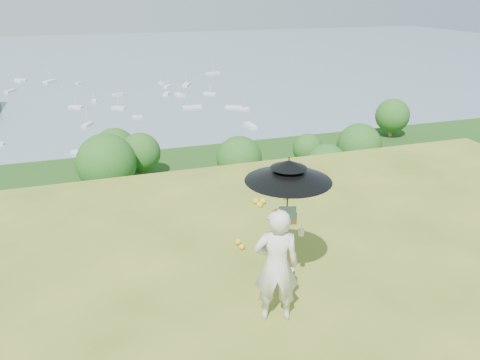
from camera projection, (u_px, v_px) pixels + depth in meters
name	position (u px, v px, depth m)	size (l,w,h in m)	color
ground	(427.00, 324.00, 6.56)	(14.00, 14.00, 0.00)	#516C1E
forest_slope	(161.00, 337.00, 48.36)	(140.00, 56.00, 22.00)	#123E11
shoreline_tier	(129.00, 225.00, 86.22)	(170.00, 28.00, 8.00)	#666352
bay_water	(96.00, 73.00, 230.71)	(700.00, 700.00, 0.00)	slate
slope_trees	(152.00, 216.00, 43.05)	(110.00, 50.00, 6.00)	#255018
harbor_town	(126.00, 193.00, 83.76)	(110.00, 22.00, 5.00)	silver
moored_boats	(65.00, 111.00, 157.47)	(140.00, 140.00, 0.70)	silver
wildflowers	(416.00, 309.00, 6.76)	(10.00, 10.50, 0.12)	gold
painter	(276.00, 266.00, 6.37)	(0.63, 0.41, 1.72)	beige
field_easel	(285.00, 250.00, 6.95)	(0.57, 0.57, 1.50)	#A96C47
sun_umbrella	(288.00, 190.00, 6.61)	(1.23, 1.23, 0.98)	black
painter_cap	(278.00, 212.00, 6.06)	(0.18, 0.22, 0.10)	#D5747A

